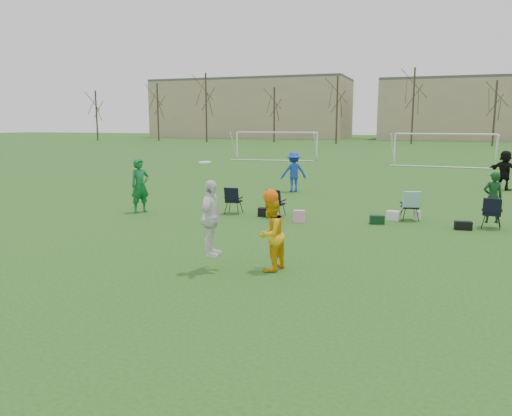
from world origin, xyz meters
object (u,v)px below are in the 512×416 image
at_px(center_contest, 244,226).
at_px(goal_mid, 444,140).
at_px(fielder_blue, 294,172).
at_px(fielder_black, 505,170).
at_px(fielder_green_near, 140,186).
at_px(goal_left, 276,138).

relative_size(center_contest, goal_mid, 0.33).
bearing_deg(fielder_blue, goal_mid, -140.15).
distance_m(fielder_blue, fielder_black, 10.33).
relative_size(fielder_green_near, fielder_blue, 1.04).
bearing_deg(fielder_blue, fielder_black, 173.89).
bearing_deg(fielder_blue, fielder_green_near, 33.06).
relative_size(center_contest, goal_left, 0.33).
bearing_deg(goal_mid, center_contest, -94.41).
relative_size(fielder_blue, goal_mid, 0.26).
xyz_separation_m(fielder_blue, fielder_black, (9.50, 4.05, 0.02)).
bearing_deg(fielder_black, goal_mid, -39.45).
relative_size(fielder_black, goal_mid, 0.26).
bearing_deg(goal_mid, goal_left, 175.87).
distance_m(center_contest, goal_mid, 31.21).
height_order(goal_left, goal_mid, same).
distance_m(fielder_green_near, fielder_blue, 8.17).
bearing_deg(fielder_blue, center_contest, 71.23).
height_order(fielder_green_near, fielder_blue, fielder_green_near).
relative_size(fielder_blue, fielder_black, 0.98).
bearing_deg(center_contest, fielder_black, 66.99).
bearing_deg(center_contest, goal_left, 106.02).
height_order(center_contest, goal_left, goal_left).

